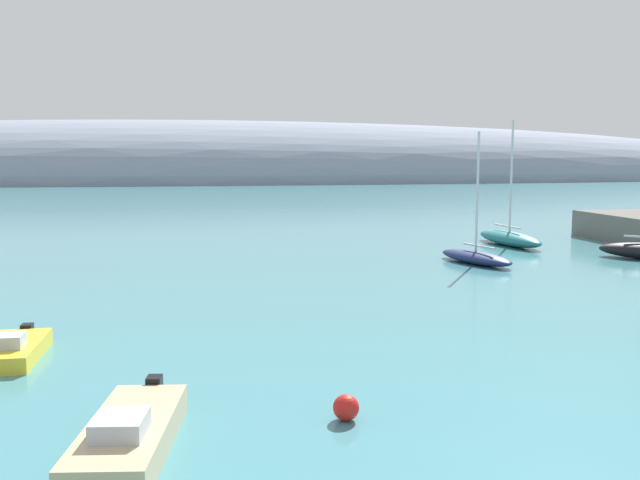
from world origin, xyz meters
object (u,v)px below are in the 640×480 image
object	(u,v)px
sailboat_navy_outer_mooring	(476,256)
motorboat_yellow_alongside_breakwater	(11,350)
mooring_buoy_red	(346,408)
motorboat_sand_foreground	(129,435)
sailboat_teal_end_of_line	(509,238)

from	to	relation	value
sailboat_navy_outer_mooring	motorboat_yellow_alongside_breakwater	size ratio (longest dim) A/B	1.90
motorboat_yellow_alongside_breakwater	mooring_buoy_red	bearing A→B (deg)	54.20
motorboat_sand_foreground	mooring_buoy_red	size ratio (longest dim) A/B	8.38
sailboat_navy_outer_mooring	motorboat_yellow_alongside_breakwater	world-z (taller)	sailboat_navy_outer_mooring
sailboat_teal_end_of_line	mooring_buoy_red	xyz separation A→B (m)	(-18.52, -30.14, -0.23)
motorboat_yellow_alongside_breakwater	mooring_buoy_red	xyz separation A→B (m)	(9.22, -6.78, 0.01)
motorboat_sand_foreground	mooring_buoy_red	distance (m)	5.03
motorboat_sand_foreground	mooring_buoy_red	world-z (taller)	motorboat_sand_foreground
motorboat_yellow_alongside_breakwater	mooring_buoy_red	size ratio (longest dim) A/B	6.41
sailboat_teal_end_of_line	motorboat_yellow_alongside_breakwater	distance (m)	36.27
sailboat_navy_outer_mooring	motorboat_yellow_alongside_breakwater	xyz separation A→B (m)	(-22.03, -15.84, -0.13)
sailboat_teal_end_of_line	motorboat_sand_foreground	xyz separation A→B (m)	(-23.46, -31.06, -0.17)
sailboat_teal_end_of_line	motorboat_yellow_alongside_breakwater	world-z (taller)	sailboat_teal_end_of_line
sailboat_navy_outer_mooring	motorboat_yellow_alongside_breakwater	distance (m)	27.13
sailboat_navy_outer_mooring	motorboat_sand_foreground	bearing A→B (deg)	126.29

